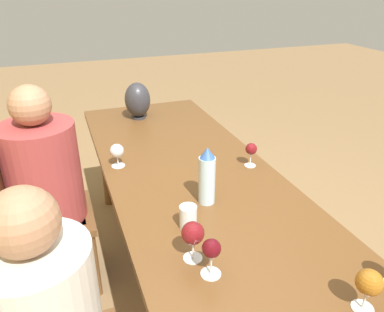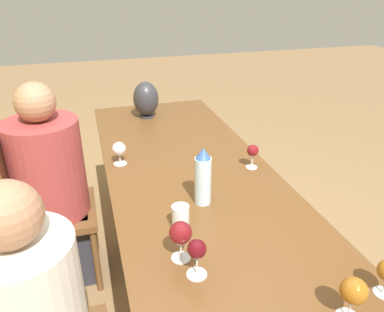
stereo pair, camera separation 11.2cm
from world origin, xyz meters
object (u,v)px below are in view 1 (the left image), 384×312
Objects in this scene: water_bottle at (207,176)px; wine_glass_2 at (369,283)px; wine_glass_1 at (193,234)px; wine_glass_4 at (117,151)px; chair_far at (36,211)px; vase at (138,100)px; wine_glass_5 at (251,150)px; person_far at (50,189)px; wine_glass_0 at (211,250)px; water_tumbler at (188,217)px.

water_bottle is 0.75m from wine_glass_2.
wine_glass_4 is at bearing 8.62° from wine_glass_1.
wine_glass_4 is 0.57m from chair_far.
wine_glass_1 reaches higher than wine_glass_2.
wine_glass_2 is at bearing -172.03° from vase.
vase is 1.00m from chair_far.
person_far is at bearing 71.58° from wine_glass_5.
wine_glass_1 is 1.06× the size of wine_glass_2.
wine_glass_4 is (0.91, 0.15, -0.02)m from wine_glass_0.
vase reaches higher than water_tumbler.
wine_glass_5 is at bearing -108.42° from person_far.
water_tumbler is 1.33m from vase.
wine_glass_0 is at bearing 142.84° from wine_glass_5.
wine_glass_4 is (0.64, 0.17, 0.04)m from water_tumbler.
water_tumbler is 0.93m from person_far.
water_bottle is at bearing 17.25° from wine_glass_2.
wine_glass_0 reaches higher than wine_glass_4.
water_bottle is 2.67× the size of water_tumbler.
vase is at bearing -51.01° from chair_far.
chair_far is at bearing 73.00° from wine_glass_5.
wine_glass_2 reaches higher than wine_glass_4.
vase is 1.97× the size of wine_glass_5.
wine_glass_4 is 0.10× the size of person_far.
wine_glass_4 is (-0.69, 0.27, -0.05)m from vase.
wine_glass_1 is 1.06m from person_far.
wine_glass_2 reaches higher than wine_glass_5.
wine_glass_0 reaches higher than wine_glass_5.
water_tumbler is 0.39× the size of vase.
vase reaches higher than wine_glass_5.
vase reaches higher than chair_far.
water_bottle reaches higher than vase.
vase reaches higher than wine_glass_0.
person_far is (1.01, 0.52, -0.23)m from wine_glass_0.
wine_glass_2 is 1.60m from person_far.
person_far reaches higher than wine_glass_2.
person_far reaches higher than water_tumbler.
chair_far is (-0.58, 0.72, -0.38)m from vase.
water_bottle reaches higher than wine_glass_5.
water_tumbler is at bearing -14.46° from wine_glass_1.
water_tumbler is at bearing -3.24° from wine_glass_0.
vase is 1.51m from wine_glass_1.
wine_glass_0 is at bearing 176.76° from water_tumbler.
wine_glass_1 is at bearing 46.51° from wine_glass_2.
water_tumbler is 0.69× the size of wine_glass_2.
chair_far is at bearing 32.29° from wine_glass_1.
chair_far is 0.80× the size of person_far.
vase reaches higher than wine_glass_2.
water_bottle is 1.87× the size of wine_glass_0.
person_far reaches higher than chair_far.
water_bottle is 1.05× the size of vase.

